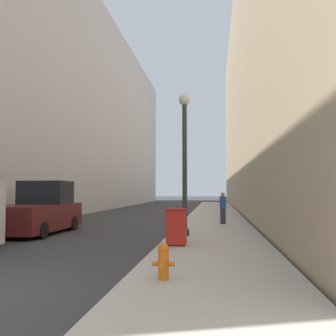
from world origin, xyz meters
TOP-DOWN VIEW (x-y plane):
  - sidewalk_right at (5.21, 18.00)m, footprint 3.56×60.00m
  - building_left_glass at (-10.57, 26.00)m, footprint 12.00×60.00m
  - building_right_stone at (13.09, 26.00)m, footprint 12.00×60.00m
  - fire_hydrant at (4.22, 1.77)m, footprint 0.45×0.33m
  - trash_bin at (4.02, 6.26)m, footprint 0.61×0.61m
  - lamppost at (4.08, 8.70)m, footprint 0.45×0.45m
  - pickup_truck at (-2.30, 9.82)m, footprint 2.28×4.98m
  - pedestrian_on_sidewalk at (5.62, 13.86)m, footprint 0.32×0.21m

SIDE VIEW (x-z plane):
  - sidewalk_right at x=5.21m, z-range 0.00..0.13m
  - fire_hydrant at x=4.22m, z-range 0.15..0.84m
  - trash_bin at x=4.02m, z-range 0.14..1.29m
  - pickup_truck at x=-2.30m, z-range -0.21..2.04m
  - pedestrian_on_sidewalk at x=5.62m, z-range 0.13..1.74m
  - lamppost at x=4.08m, z-range 0.56..5.98m
  - building_left_glass at x=-10.57m, z-range 0.00..18.56m
  - building_right_stone at x=13.09m, z-range 0.00..20.36m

